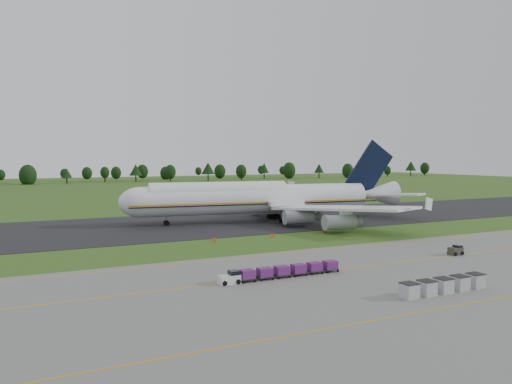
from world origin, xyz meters
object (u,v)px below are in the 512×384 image
utility_cart (456,251)px  uld_row (444,285)px  edge_markers (272,235)px  aircraft (263,198)px  baggage_train (280,271)px

utility_cart → uld_row: (-17.61, -14.41, 0.25)m
edge_markers → uld_row: bearing=-91.5°
aircraft → utility_cart: (8.24, -47.18, -4.73)m
edge_markers → aircraft: bearing=67.8°
baggage_train → aircraft: bearing=65.5°
utility_cart → edge_markers: size_ratio=0.09×
utility_cart → uld_row: size_ratio=0.19×
aircraft → edge_markers: (-8.25, -20.27, -5.06)m
uld_row → edge_markers: bearing=88.5°
aircraft → baggage_train: bearing=-114.5°
edge_markers → utility_cart: bearing=-58.5°
utility_cart → baggage_train: bearing=-178.3°
aircraft → utility_cart: size_ratio=32.14×
aircraft → baggage_train: aircraft is taller
utility_cart → uld_row: 22.75m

